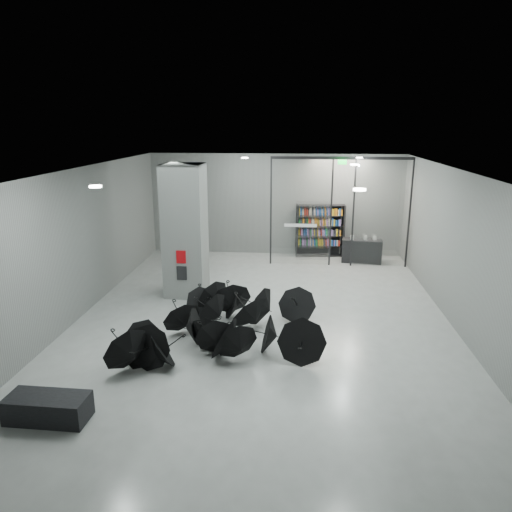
# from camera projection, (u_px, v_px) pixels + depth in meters

# --- Properties ---
(room) EXTENTS (14.00, 14.02, 4.01)m
(room) POSITION_uv_depth(u_px,v_px,m) (263.00, 217.00, 12.09)
(room) COLOR gray
(room) RESTS_ON ground
(column) EXTENTS (1.20, 1.20, 4.00)m
(column) POSITION_uv_depth(u_px,v_px,m) (185.00, 231.00, 14.45)
(column) COLOR slate
(column) RESTS_ON ground
(fire_cabinet) EXTENTS (0.28, 0.04, 0.38)m
(fire_cabinet) POSITION_uv_depth(u_px,v_px,m) (181.00, 257.00, 14.03)
(fire_cabinet) COLOR #A50A07
(fire_cabinet) RESTS_ON column
(info_panel) EXTENTS (0.30, 0.03, 0.42)m
(info_panel) POSITION_uv_depth(u_px,v_px,m) (182.00, 273.00, 14.16)
(info_panel) COLOR black
(info_panel) RESTS_ON column
(exit_sign) EXTENTS (0.30, 0.06, 0.15)m
(exit_sign) POSITION_uv_depth(u_px,v_px,m) (342.00, 162.00, 16.71)
(exit_sign) COLOR #0CE533
(exit_sign) RESTS_ON room
(glass_partition) EXTENTS (5.06, 0.08, 4.00)m
(glass_partition) POSITION_uv_depth(u_px,v_px,m) (339.00, 208.00, 17.35)
(glass_partition) COLOR silver
(glass_partition) RESTS_ON ground
(bench) EXTENTS (1.47, 0.66, 0.47)m
(bench) POSITION_uv_depth(u_px,v_px,m) (48.00, 408.00, 8.54)
(bench) COLOR black
(bench) RESTS_ON ground
(bookshelf) EXTENTS (1.91, 0.61, 2.07)m
(bookshelf) POSITION_uv_depth(u_px,v_px,m) (320.00, 231.00, 18.91)
(bookshelf) COLOR black
(bookshelf) RESTS_ON ground
(shop_counter) EXTENTS (1.54, 0.78, 0.89)m
(shop_counter) POSITION_uv_depth(u_px,v_px,m) (362.00, 251.00, 18.21)
(shop_counter) COLOR black
(shop_counter) RESTS_ON ground
(umbrella_cluster) EXTENTS (4.86, 4.78, 1.33)m
(umbrella_cluster) POSITION_uv_depth(u_px,v_px,m) (220.00, 331.00, 11.54)
(umbrella_cluster) COLOR black
(umbrella_cluster) RESTS_ON ground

